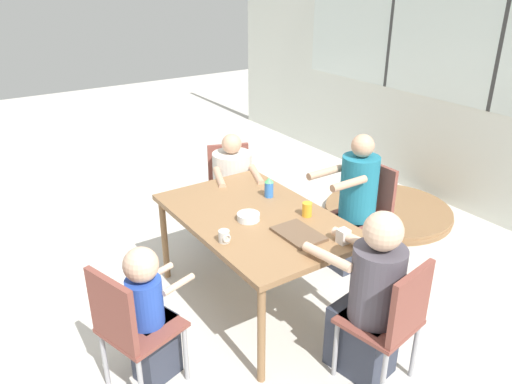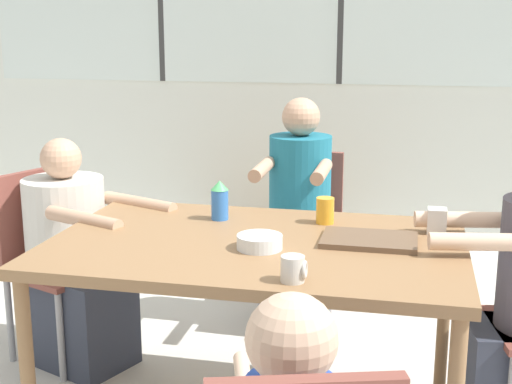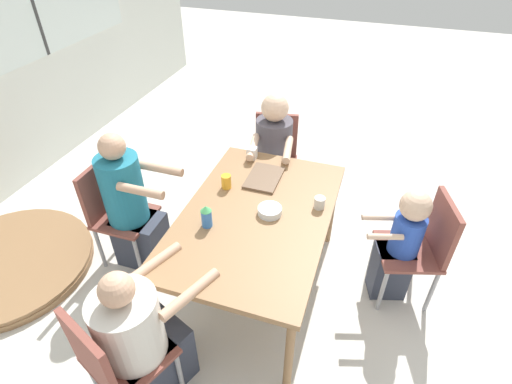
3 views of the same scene
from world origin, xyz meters
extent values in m
plane|color=beige|center=(0.00, 0.00, 0.00)|extent=(16.00, 16.00, 0.00)
cube|color=silver|center=(0.00, 2.70, 1.40)|extent=(8.40, 0.06, 2.80)
cube|color=silver|center=(0.00, 2.66, 1.64)|extent=(5.20, 0.02, 1.10)
cube|color=#333333|center=(-1.30, 2.65, 1.64)|extent=(0.04, 0.01, 1.10)
cube|color=#333333|center=(0.00, 2.65, 1.64)|extent=(0.04, 0.01, 1.10)
cube|color=olive|center=(0.00, 0.00, 0.72)|extent=(1.47, 0.94, 0.04)
cylinder|color=olive|center=(-0.69, -0.42, 0.35)|extent=(0.05, 0.05, 0.70)
cylinder|color=olive|center=(0.69, -0.42, 0.35)|extent=(0.05, 0.05, 0.70)
cylinder|color=olive|center=(-0.69, 0.42, 0.35)|extent=(0.05, 0.05, 0.70)
cylinder|color=olive|center=(0.69, 0.42, 0.35)|extent=(0.05, 0.05, 0.70)
cube|color=brown|center=(-0.01, 1.06, 0.42)|extent=(0.40, 0.40, 0.03)
cube|color=brown|center=(-0.01, 1.24, 0.64)|extent=(0.38, 0.04, 0.42)
cylinder|color=#99999E|center=(0.17, 0.89, 0.20)|extent=(0.03, 0.03, 0.41)
cylinder|color=#99999E|center=(-0.17, 0.88, 0.20)|extent=(0.03, 0.03, 0.41)
cylinder|color=#99999E|center=(0.16, 1.23, 0.20)|extent=(0.03, 0.03, 0.41)
cylinder|color=#99999E|center=(-0.18, 1.22, 0.20)|extent=(0.03, 0.03, 0.41)
cube|color=brown|center=(1.04, 0.18, 0.42)|extent=(0.46, 0.46, 0.03)
cube|color=brown|center=(1.22, 0.21, 0.64)|extent=(0.10, 0.38, 0.42)
cylinder|color=#99999E|center=(0.90, -0.02, 0.20)|extent=(0.03, 0.03, 0.41)
cylinder|color=#99999E|center=(0.84, 0.32, 0.20)|extent=(0.03, 0.03, 0.41)
cylinder|color=#99999E|center=(1.24, 0.04, 0.20)|extent=(0.03, 0.03, 0.41)
cylinder|color=#99999E|center=(1.18, 0.38, 0.20)|extent=(0.03, 0.03, 0.41)
cube|color=brown|center=(-0.98, 0.39, 0.42)|extent=(0.52, 0.52, 0.03)
cube|color=brown|center=(-1.15, 0.46, 0.64)|extent=(0.17, 0.37, 0.42)
cylinder|color=#99999E|center=(-0.76, 0.49, 0.20)|extent=(0.03, 0.03, 0.41)
cylinder|color=#99999E|center=(-0.89, 0.17, 0.20)|extent=(0.03, 0.03, 0.41)
cylinder|color=#99999E|center=(-1.07, 0.61, 0.20)|extent=(0.03, 0.03, 0.41)
cylinder|color=#99999E|center=(-1.20, 0.30, 0.20)|extent=(0.03, 0.03, 0.41)
cube|color=brown|center=(0.31, -1.01, 0.42)|extent=(0.50, 0.50, 0.03)
cube|color=brown|center=(0.36, -1.18, 0.64)|extent=(0.37, 0.15, 0.42)
cylinder|color=#99999E|center=(0.10, -0.90, 0.20)|extent=(0.03, 0.03, 0.41)
cylinder|color=#99999E|center=(0.42, -0.80, 0.20)|extent=(0.03, 0.03, 0.41)
cylinder|color=#99999E|center=(0.19, -1.22, 0.20)|extent=(0.03, 0.03, 0.41)
cube|color=#333847|center=(0.00, 0.95, 0.22)|extent=(0.28, 0.37, 0.43)
cylinder|color=#1E7089|center=(-0.01, 1.02, 0.70)|extent=(0.30, 0.30, 0.53)
sphere|color=tan|center=(-0.01, 1.02, 1.06)|extent=(0.18, 0.18, 0.18)
cylinder|color=tan|center=(0.13, 0.76, 0.85)|extent=(0.06, 0.33, 0.06)
cylinder|color=tan|center=(-0.14, 0.76, 0.85)|extent=(0.06, 0.33, 0.06)
cube|color=#333847|center=(0.94, 0.16, 0.22)|extent=(0.41, 0.34, 0.43)
cylinder|color=#4C4751|center=(1.00, 0.17, 0.67)|extent=(0.31, 0.31, 0.47)
sphere|color=#DBB293|center=(1.00, 0.17, 1.01)|extent=(0.23, 0.23, 0.23)
cylinder|color=#DBB293|center=(0.76, -0.01, 0.79)|extent=(0.35, 0.12, 0.06)
cylinder|color=#DBB293|center=(0.72, 0.27, 0.79)|extent=(0.35, 0.12, 0.06)
cube|color=#333847|center=(-0.88, 0.35, 0.22)|extent=(0.51, 0.45, 0.43)
cylinder|color=beige|center=(-0.94, 0.38, 0.64)|extent=(0.35, 0.35, 0.41)
sphere|color=tan|center=(-0.94, 0.38, 0.93)|extent=(0.18, 0.18, 0.18)
cylinder|color=tan|center=(-0.61, 0.41, 0.74)|extent=(0.38, 0.20, 0.06)
cylinder|color=tan|center=(-0.72, 0.12, 0.74)|extent=(0.38, 0.20, 0.06)
cube|color=#333847|center=(0.28, -0.93, 0.22)|extent=(0.25, 0.30, 0.43)
cylinder|color=#284CB7|center=(0.30, -0.97, 0.58)|extent=(0.21, 0.21, 0.30)
sphere|color=#DBB293|center=(0.30, -0.97, 0.83)|extent=(0.20, 0.20, 0.20)
cylinder|color=#DBB293|center=(0.15, -0.83, 0.64)|extent=(0.11, 0.23, 0.04)
cylinder|color=#DBB293|center=(0.33, -0.77, 0.64)|extent=(0.11, 0.23, 0.04)
cube|color=brown|center=(0.40, 0.07, 0.75)|extent=(0.33, 0.23, 0.02)
cylinder|color=beige|center=(0.20, -0.38, 0.78)|extent=(0.07, 0.07, 0.08)
torus|color=beige|center=(0.23, -0.38, 0.78)|extent=(0.01, 0.06, 0.06)
cylinder|color=blue|center=(-0.20, 0.26, 0.80)|extent=(0.07, 0.07, 0.12)
cone|color=#4CB266|center=(-0.20, 0.26, 0.88)|extent=(0.07, 0.07, 0.04)
cylinder|color=gold|center=(0.21, 0.29, 0.79)|extent=(0.07, 0.07, 0.10)
cube|color=silver|center=(0.63, 0.24, 0.78)|extent=(0.07, 0.07, 0.09)
cylinder|color=silver|center=(0.03, -0.08, 0.76)|extent=(0.16, 0.16, 0.05)
cylinder|color=olive|center=(-0.44, 1.93, 0.01)|extent=(1.27, 1.27, 0.03)
cylinder|color=olive|center=(-0.44, 1.93, 0.04)|extent=(1.28, 1.28, 0.03)
cylinder|color=olive|center=(-0.44, 1.93, 0.07)|extent=(1.27, 1.27, 0.03)
camera|label=1|loc=(2.61, -1.75, 2.34)|focal=35.00mm
camera|label=2|loc=(0.53, -2.37, 1.49)|focal=50.00mm
camera|label=3|loc=(-1.88, -0.63, 2.43)|focal=28.00mm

